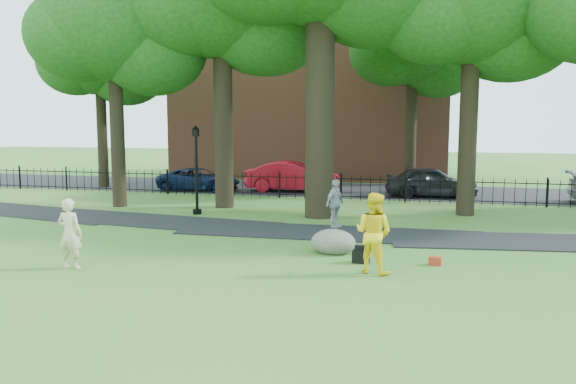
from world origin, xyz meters
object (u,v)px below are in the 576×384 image
(man, at_px, (373,233))
(boulder, at_px, (333,240))
(woman, at_px, (70,233))
(lamppost, at_px, (196,171))
(red_sedan, at_px, (293,177))

(man, xyz_separation_m, boulder, (-1.31, 1.79, -0.62))
(woman, relative_size, lamppost, 0.50)
(woman, distance_m, boulder, 6.93)
(woman, xyz_separation_m, lamppost, (-0.43, 8.62, 0.84))
(boulder, bearing_deg, man, -53.85)
(man, bearing_deg, red_sedan, -46.71)
(lamppost, bearing_deg, boulder, -42.31)
(woman, relative_size, man, 0.90)
(woman, distance_m, man, 7.53)
(woman, height_order, red_sedan, woman)
(red_sedan, bearing_deg, boulder, -164.60)
(woman, bearing_deg, boulder, -153.14)
(woman, relative_size, red_sedan, 0.36)
(woman, distance_m, red_sedan, 16.79)
(lamppost, xyz_separation_m, red_sedan, (1.88, 8.10, -0.92))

